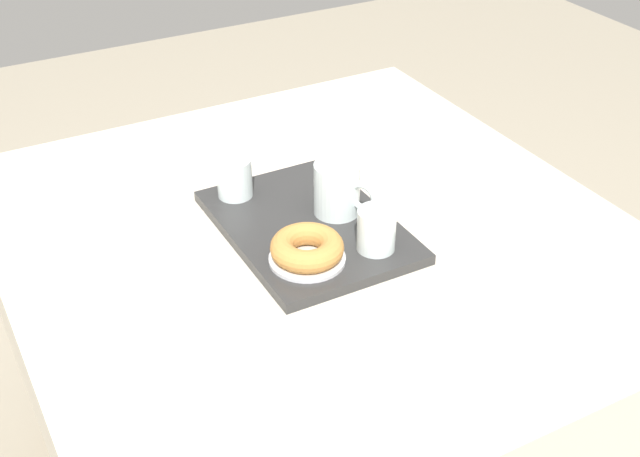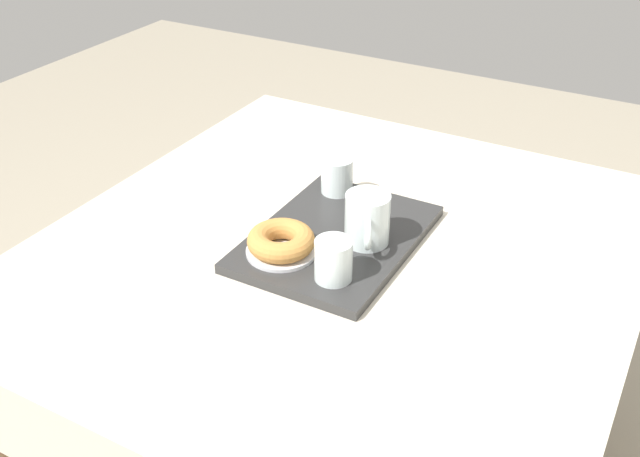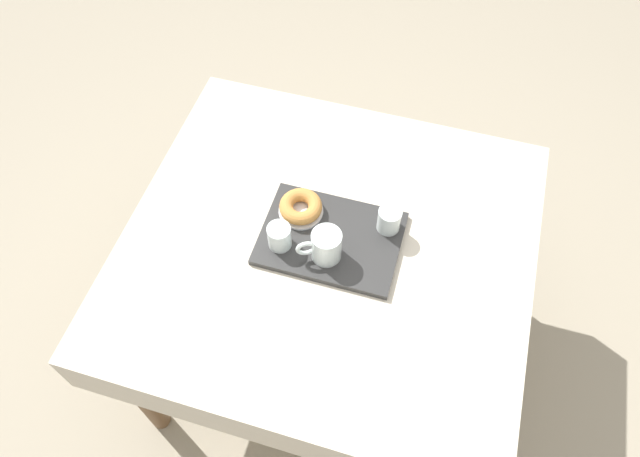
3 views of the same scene
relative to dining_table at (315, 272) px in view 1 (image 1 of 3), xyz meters
The scene contains 7 objects.
dining_table is the anchor object (origin of this frame).
serving_tray 0.11m from the dining_table, 112.27° to the right, with size 0.40×0.29×0.02m, color #2D2D2D.
tea_mug_left 0.17m from the dining_table, 98.91° to the left, with size 0.12×0.09×0.10m.
water_glass_near 0.20m from the dining_table, 22.13° to the left, with size 0.07×0.07×0.08m.
water_glass_far 0.23m from the dining_table, 149.76° to the right, with size 0.07×0.07×0.08m.
donut_plate_left 0.17m from the dining_table, 34.58° to the right, with size 0.13×0.13×0.01m, color silver.
sugar_donut_left 0.19m from the dining_table, 34.58° to the right, with size 0.12×0.12×0.04m, color #BC7F3D.
Camera 1 is at (1.12, -0.60, 1.59)m, focal length 46.90 mm.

